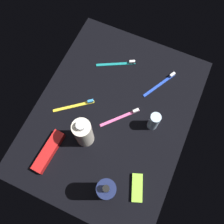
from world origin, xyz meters
TOP-DOWN VIEW (x-y plane):
  - ground_plane at (0.00, 0.00)cm, footprint 84.00×64.00cm
  - lotion_bottle at (29.04, 11.14)cm, footprint 6.43×6.43cm
  - bodywash_bottle at (13.97, -5.52)cm, footprint 7.02×7.02cm
  - deodorant_stick at (-2.47, 17.15)cm, footprint 4.21×4.21cm
  - toothbrush_teal at (-23.61, -7.53)cm, footprint 9.51×16.46cm
  - toothbrush_pink at (-0.51, 4.39)cm, footprint 14.14×12.98cm
  - toothbrush_blue at (-22.26, 13.98)cm, footprint 16.39×9.64cm
  - toothbrush_yellow at (2.69, -15.63)cm, footprint 12.14×14.83cm
  - toothpaste_box_red at (25.01, -16.22)cm, footprint 17.83×5.44cm
  - snack_bar_lime at (23.26, 20.94)cm, footprint 11.14×7.41cm

SIDE VIEW (x-z plane):
  - ground_plane at x=0.00cm, z-range -1.20..0.00cm
  - toothbrush_teal at x=-23.61cm, z-range -0.44..1.66cm
  - toothbrush_pink at x=-0.51cm, z-range -0.44..1.66cm
  - toothbrush_blue at x=-22.26cm, z-range -0.44..1.66cm
  - toothbrush_yellow at x=2.69cm, z-range -0.44..1.66cm
  - snack_bar_lime at x=23.26cm, z-range 0.00..1.50cm
  - toothpaste_box_red at x=25.01cm, z-range 0.00..3.20cm
  - deodorant_stick at x=-2.47cm, z-range 0.00..10.47cm
  - bodywash_bottle at x=13.97cm, z-range -0.85..17.68cm
  - lotion_bottle at x=29.04cm, z-range -1.21..19.85cm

